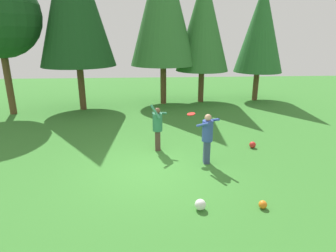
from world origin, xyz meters
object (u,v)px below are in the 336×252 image
object	(u,v)px
person_thrower	(158,125)
ball_white	(200,205)
frisbee	(191,114)
person_catcher	(207,135)
tree_far_right	(261,28)
tree_center	(163,4)
ball_orange	(263,205)
tree_right	(203,22)
ball_red	(253,145)

from	to	relation	value
person_thrower	ball_white	xyz separation A→B (m)	(0.88, -3.75, -0.79)
person_thrower	frisbee	size ratio (longest dim) A/B	4.89
person_catcher	tree_far_right	size ratio (longest dim) A/B	0.24
person_thrower	tree_far_right	distance (m)	10.74
frisbee	tree_center	distance (m)	8.85
person_catcher	tree_center	distance (m)	9.75
ball_white	tree_far_right	world-z (taller)	tree_far_right
ball_orange	tree_right	size ratio (longest dim) A/B	0.03
tree_far_right	person_thrower	bearing A→B (deg)	-129.05
person_catcher	tree_far_right	world-z (taller)	tree_far_right
person_catcher	ball_red	distance (m)	2.42
person_thrower	ball_red	distance (m)	3.56
person_thrower	tree_far_right	xyz separation A→B (m)	(6.42, 7.91, 3.40)
frisbee	tree_far_right	distance (m)	10.33
frisbee	ball_white	bearing A→B (deg)	-93.90
tree_center	ball_red	bearing A→B (deg)	-68.60
ball_red	person_catcher	bearing A→B (deg)	-148.89
ball_red	ball_orange	size ratio (longest dim) A/B	1.20
person_thrower	ball_orange	distance (m)	4.56
person_catcher	person_thrower	bearing A→B (deg)	22.09
tree_center	ball_orange	bearing A→B (deg)	-80.81
person_catcher	tree_center	xyz separation A→B (m)	(-0.95, 8.54, 4.62)
ball_white	tree_right	distance (m)	12.44
ball_orange	ball_white	bearing A→B (deg)	178.21
person_catcher	tree_far_right	bearing A→B (deg)	-57.91
person_thrower	tree_center	bearing A→B (deg)	108.41
ball_white	person_thrower	bearing A→B (deg)	103.26
tree_far_right	ball_orange	bearing A→B (deg)	-109.04
frisbee	tree_center	world-z (taller)	tree_center
ball_orange	frisbee	bearing A→B (deg)	110.88
tree_right	tree_far_right	bearing A→B (deg)	4.02
person_thrower	tree_far_right	world-z (taller)	tree_far_right
ball_red	ball_orange	world-z (taller)	ball_red
ball_red	ball_orange	bearing A→B (deg)	-106.11
ball_orange	tree_right	distance (m)	12.34
person_thrower	person_catcher	xyz separation A→B (m)	(1.53, -1.20, 0.04)
ball_white	tree_center	bearing A→B (deg)	91.58
person_catcher	ball_white	world-z (taller)	person_catcher
tree_far_right	tree_center	bearing A→B (deg)	-174.39
frisbee	tree_center	xyz separation A→B (m)	(-0.53, 7.81, 4.14)
person_thrower	frisbee	xyz separation A→B (m)	(1.11, -0.47, 0.52)
tree_far_right	person_catcher	bearing A→B (deg)	-118.23
person_thrower	frisbee	world-z (taller)	person_thrower
tree_right	ball_red	bearing A→B (deg)	-85.82
person_thrower	person_catcher	distance (m)	1.94
person_catcher	ball_orange	bearing A→B (deg)	168.49
tree_right	tree_center	xyz separation A→B (m)	(-2.33, -0.33, 0.93)
person_thrower	tree_center	world-z (taller)	tree_center
ball_orange	tree_right	world-z (taller)	tree_right
person_thrower	tree_right	xyz separation A→B (m)	(2.90, 7.67, 3.73)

